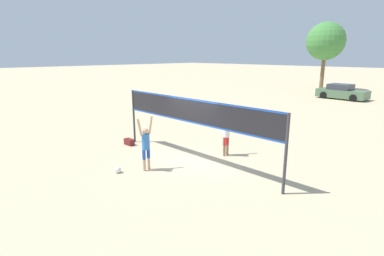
# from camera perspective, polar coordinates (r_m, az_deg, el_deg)

# --- Properties ---
(ground_plane) EXTENTS (200.00, 200.00, 0.00)m
(ground_plane) POSITION_cam_1_polar(r_m,az_deg,el_deg) (11.85, 0.00, -6.48)
(ground_plane) COLOR #C6B28C
(volleyball_net) EXTENTS (7.91, 0.09, 2.50)m
(volleyball_net) POSITION_cam_1_polar(r_m,az_deg,el_deg) (11.33, 0.00, 2.45)
(volleyball_net) COLOR #38383D
(volleyball_net) RESTS_ON ground_plane
(player_spiker) EXTENTS (0.28, 0.68, 1.97)m
(player_spiker) POSITION_cam_1_polar(r_m,az_deg,el_deg) (10.85, -8.80, -2.87)
(player_spiker) COLOR tan
(player_spiker) RESTS_ON ground_plane
(player_blocker) EXTENTS (0.28, 0.68, 1.98)m
(player_blocker) POSITION_cam_1_polar(r_m,az_deg,el_deg) (12.37, 6.55, -0.65)
(player_blocker) COLOR #8C664C
(player_blocker) RESTS_ON ground_plane
(volleyball) EXTENTS (0.24, 0.24, 0.24)m
(volleyball) POSITION_cam_1_polar(r_m,az_deg,el_deg) (11.10, -13.94, -7.70)
(volleyball) COLOR white
(volleyball) RESTS_ON ground_plane
(gear_bag) EXTENTS (0.53, 0.26, 0.29)m
(gear_bag) POSITION_cam_1_polar(r_m,az_deg,el_deg) (14.28, -11.87, -2.61)
(gear_bag) COLOR maroon
(gear_bag) RESTS_ON ground_plane
(parked_car_near) EXTENTS (4.45, 2.20, 1.39)m
(parked_car_near) POSITION_cam_1_polar(r_m,az_deg,el_deg) (31.76, 26.64, 6.10)
(parked_car_near) COLOR #4C6B4C
(parked_car_near) RESTS_ON ground_plane
(tree_left_cluster) EXTENTS (4.33, 4.33, 7.76)m
(tree_left_cluster) POSITION_cam_1_polar(r_m,az_deg,el_deg) (39.16, 24.10, 14.82)
(tree_left_cluster) COLOR brown
(tree_left_cluster) RESTS_ON ground_plane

